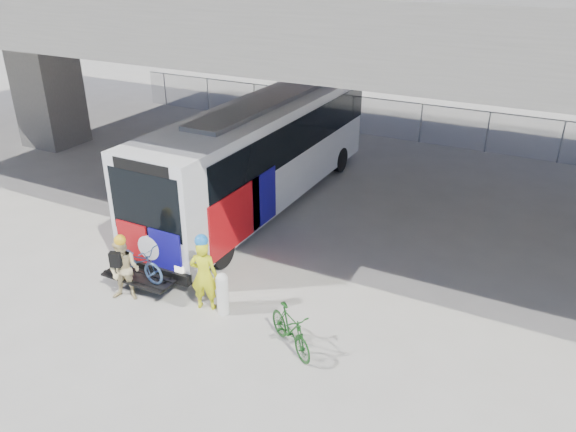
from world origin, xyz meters
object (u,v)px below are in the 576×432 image
Objects in this scene: cyclist_hivis at (204,273)px; bike_parked at (290,329)px; bollard at (223,292)px; bus at (263,147)px; cyclist_tan at (124,269)px.

cyclist_hivis is 1.19× the size of bike_parked.
bollard is at bearing 111.94° from bike_parked.
bus is 6.95m from bollard.
bollard is at bearing 160.44° from cyclist_hivis.
bus reaches higher than bike_parked.
bike_parked is at bearing -11.80° from bollard.
cyclist_tan is 4.71m from bike_parked.
cyclist_tan is (-0.09, -6.94, -1.23)m from bus.
cyclist_hivis is (-0.53, -0.00, 0.39)m from bollard.
bike_parked is (4.60, -6.76, -1.58)m from bus.
cyclist_tan is at bearing -166.40° from bollard.
cyclist_hivis reaches higher than bollard.
cyclist_tan is 1.06× the size of bike_parked.
bus is 7.05m from cyclist_tan.
bus is 6.95× the size of cyclist_tan.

